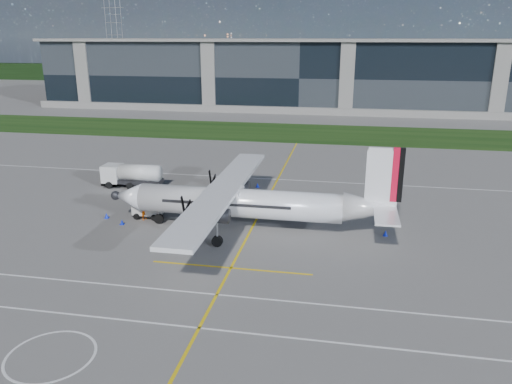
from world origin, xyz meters
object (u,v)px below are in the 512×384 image
safety_cone_tail (385,233)px  safety_cone_stbdwing (257,185)px  ground_crew_person (144,209)px  pylon_west (115,39)px  fuel_tanker_truck (128,176)px  safety_cone_nose_port (122,222)px  safety_cone_fwd (107,216)px  safety_cone_nose_stbd (142,211)px  turboprop_aircraft (250,187)px  baggage_tug (148,208)px

safety_cone_tail → safety_cone_stbdwing: (-13.28, 11.98, 0.00)m
ground_crew_person → pylon_west: bearing=43.8°
fuel_tanker_truck → safety_cone_nose_port: (4.37, -11.10, -1.07)m
safety_cone_stbdwing → safety_cone_nose_port: (-9.93, -13.59, 0.00)m
pylon_west → ground_crew_person: (72.81, -147.63, -13.95)m
pylon_west → fuel_tanker_truck: bearing=-64.1°
safety_cone_fwd → safety_cone_stbdwing: bearing=45.7°
pylon_west → safety_cone_nose_stbd: bearing=-63.8°
turboprop_aircraft → safety_cone_fwd: size_ratio=52.30×
turboprop_aircraft → safety_cone_fwd: (-13.70, 0.40, -3.67)m
safety_cone_tail → safety_cone_nose_port: bearing=-176.0°
ground_crew_person → safety_cone_nose_port: (-1.51, -1.56, -0.80)m
ground_crew_person → safety_cone_nose_stbd: bearing=46.9°
safety_cone_tail → safety_cone_nose_stbd: bearing=176.4°
safety_cone_tail → safety_cone_nose_stbd: same height
safety_cone_fwd → safety_cone_nose_port: size_ratio=1.00×
safety_cone_fwd → fuel_tanker_truck: bearing=102.9°
fuel_tanker_truck → safety_cone_fwd: size_ratio=14.05×
safety_cone_stbdwing → safety_cone_nose_port: size_ratio=1.00×
baggage_tug → safety_cone_fwd: 3.92m
pylon_west → turboprop_aircraft: bearing=-60.8°
safety_cone_stbdwing → safety_cone_nose_port: bearing=-126.1°
pylon_west → safety_cone_nose_stbd: 163.59m
safety_cone_tail → turboprop_aircraft: bearing=-176.3°
safety_cone_stbdwing → safety_cone_nose_stbd: same height
baggage_tug → safety_cone_fwd: size_ratio=5.72×
ground_crew_person → safety_cone_nose_stbd: ground_crew_person is taller
baggage_tug → safety_cone_nose_stbd: baggage_tug is taller
safety_cone_nose_stbd → baggage_tug: bearing=-40.3°
turboprop_aircraft → safety_cone_tail: (11.63, 0.75, -3.67)m
safety_cone_nose_port → ground_crew_person: bearing=46.0°
turboprop_aircraft → safety_cone_fwd: turboprop_aircraft is taller
turboprop_aircraft → fuel_tanker_truck: 19.14m
safety_cone_fwd → turboprop_aircraft: bearing=-1.7°
pylon_west → ground_crew_person: pylon_west is taller
fuel_tanker_truck → safety_cone_nose_stbd: fuel_tanker_truck is taller
ground_crew_person → safety_cone_fwd: (-3.63, -0.30, -0.80)m
ground_crew_person → safety_cone_fwd: size_ratio=4.18×
safety_cone_tail → safety_cone_nose_port: size_ratio=1.00×
turboprop_aircraft → safety_cone_tail: turboprop_aircraft is taller
safety_cone_nose_stbd → safety_cone_fwd: bearing=-147.7°
baggage_tug → safety_cone_nose_port: (-1.63, -2.23, -0.61)m
safety_cone_fwd → safety_cone_nose_port: (2.12, -1.26, 0.00)m
fuel_tanker_truck → safety_cone_stbdwing: (14.30, 2.49, -1.07)m
safety_cone_fwd → safety_cone_tail: 25.33m
turboprop_aircraft → fuel_tanker_truck: bearing=147.3°
baggage_tug → safety_cone_stbdwing: baggage_tug is taller
fuel_tanker_truck → safety_cone_stbdwing: 14.55m
turboprop_aircraft → baggage_tug: size_ratio=9.15×
ground_crew_person → safety_cone_nose_port: bearing=153.6°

